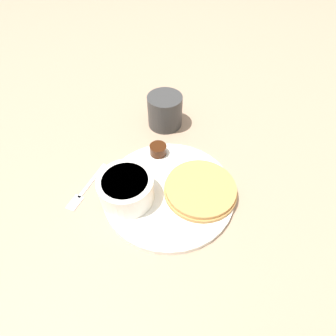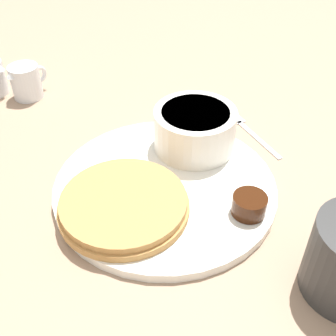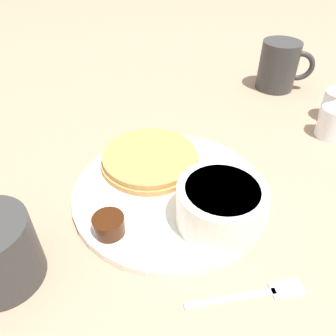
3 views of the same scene
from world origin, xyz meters
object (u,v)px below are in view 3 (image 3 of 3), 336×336
Objects in this scene: creamer_pitcher_far at (336,105)px; bowl at (221,204)px; fork at (260,293)px; plate at (170,192)px; creamer_pitcher_near at (333,122)px; second_mug at (279,66)px.

bowl is at bearing -31.30° from creamer_pitcher_far.
plate is at bearing -136.31° from fork.
bowl is 1.94× the size of creamer_pitcher_near.
creamer_pitcher_far is 0.58× the size of fork.
creamer_pitcher_far is at bearing 41.76° from second_mug.
creamer_pitcher_far is at bearing 148.70° from bowl.
plate is 0.18m from fork.
creamer_pitcher_far is (-0.32, 0.19, -0.01)m from bowl.
plate reaches higher than fork.
bowl is 0.44m from second_mug.
second_mug reaches higher than creamer_pitcher_far.
plate is 3.70× the size of creamer_pitcher_far.
creamer_pitcher_near is 0.76× the size of creamer_pitcher_far.
second_mug is at bearing -138.24° from creamer_pitcher_far.
bowl is 0.31m from creamer_pitcher_near.
creamer_pitcher_near is at bearing 25.57° from second_mug.
bowl reaches higher than fork.
second_mug is (-0.18, -0.09, 0.02)m from creamer_pitcher_near.
second_mug is (-0.12, -0.10, 0.02)m from creamer_pitcher_far.
fork is at bearing 43.69° from plate.
second_mug is (-0.39, 0.16, 0.05)m from plate.
bowl reaches higher than creamer_pitcher_far.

